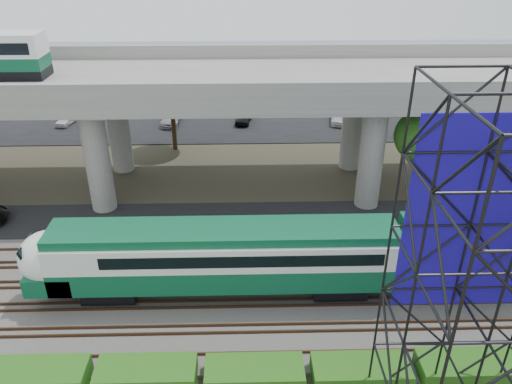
{
  "coord_description": "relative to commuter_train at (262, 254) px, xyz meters",
  "views": [
    {
      "loc": [
        0.64,
        -20.83,
        18.92
      ],
      "look_at": [
        1.35,
        6.0,
        4.69
      ],
      "focal_mm": 35.0,
      "sensor_mm": 36.0,
      "label": 1
    }
  ],
  "objects": [
    {
      "name": "ground",
      "position": [
        -1.6,
        -2.0,
        -2.88
      ],
      "size": [
        140.0,
        140.0,
        0.0
      ],
      "primitive_type": "plane",
      "color": "#474233",
      "rests_on": "ground"
    },
    {
      "name": "ballast_bed",
      "position": [
        -1.6,
        0.0,
        -2.78
      ],
      "size": [
        90.0,
        12.0,
        0.2
      ],
      "primitive_type": "cube",
      "color": "slate",
      "rests_on": "ground"
    },
    {
      "name": "service_road",
      "position": [
        -1.6,
        8.5,
        -2.84
      ],
      "size": [
        90.0,
        5.0,
        0.08
      ],
      "primitive_type": "cube",
      "color": "black",
      "rests_on": "ground"
    },
    {
      "name": "parking_lot",
      "position": [
        -1.6,
        32.0,
        -2.84
      ],
      "size": [
        90.0,
        18.0,
        0.08
      ],
      "primitive_type": "cube",
      "color": "black",
      "rests_on": "ground"
    },
    {
      "name": "harbor_water",
      "position": [
        -1.6,
        54.0,
        -2.87
      ],
      "size": [
        140.0,
        40.0,
        0.03
      ],
      "primitive_type": "cube",
      "color": "slate",
      "rests_on": "ground"
    },
    {
      "name": "rail_tracks",
      "position": [
        -1.6,
        -0.0,
        -2.6
      ],
      "size": [
        90.0,
        9.52,
        0.16
      ],
      "color": "#472D1E",
      "rests_on": "ballast_bed"
    },
    {
      "name": "commuter_train",
      "position": [
        0.0,
        0.0,
        0.0
      ],
      "size": [
        29.3,
        3.06,
        4.3
      ],
      "color": "black",
      "rests_on": "rail_tracks"
    },
    {
      "name": "overpass",
      "position": [
        -3.04,
        14.0,
        5.33
      ],
      "size": [
        80.0,
        12.0,
        12.4
      ],
      "color": "#9E9B93",
      "rests_on": "ground"
    },
    {
      "name": "hedge_strip",
      "position": [
        -0.59,
        -6.3,
        -2.32
      ],
      "size": [
        34.6,
        1.8,
        1.2
      ],
      "color": "#215212",
      "rests_on": "ground"
    },
    {
      "name": "trees",
      "position": [
        -6.27,
        14.17,
        2.69
      ],
      "size": [
        40.94,
        16.94,
        7.69
      ],
      "color": "#382314",
      "rests_on": "ground"
    },
    {
      "name": "parked_cars",
      "position": [
        -1.13,
        31.36,
        -2.19
      ],
      "size": [
        37.61,
        9.54,
        1.32
      ],
      "color": "silver",
      "rests_on": "parking_lot"
    }
  ]
}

